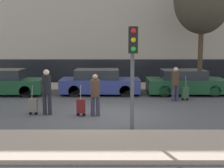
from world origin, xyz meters
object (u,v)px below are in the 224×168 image
at_px(pedestrian_right, 177,82).
at_px(parked_car_0, 5,83).
at_px(pedestrian_center, 96,93).
at_px(trolley_center, 82,106).
at_px(parked_car_2, 186,83).
at_px(traffic_light, 134,57).
at_px(trolley_left, 34,105).
at_px(trolley_right, 186,93).
at_px(pedestrian_left, 48,89).
at_px(parked_car_1, 101,82).

bearing_deg(pedestrian_right, parked_car_0, -30.80).
xyz_separation_m(pedestrian_center, trolley_center, (-0.55, 0.02, -0.52)).
height_order(parked_car_2, pedestrian_right, pedestrian_right).
distance_m(pedestrian_right, traffic_light, 5.80).
bearing_deg(trolley_left, pedestrian_right, 24.42).
xyz_separation_m(trolley_center, trolley_right, (4.71, 3.14, -0.01)).
distance_m(trolley_left, trolley_center, 1.89).
bearing_deg(trolley_left, pedestrian_left, -0.57).
distance_m(pedestrian_left, trolley_left, 0.85).
xyz_separation_m(pedestrian_left, pedestrian_right, (5.52, 2.76, -0.09)).
bearing_deg(pedestrian_center, trolley_right, 39.40).
distance_m(parked_car_1, parked_car_2, 4.59).
bearing_deg(pedestrian_left, parked_car_1, 69.15).
bearing_deg(trolley_right, trolley_center, -146.33).
bearing_deg(parked_car_1, parked_car_2, -0.11).
bearing_deg(trolley_left, trolley_center, -6.04).
bearing_deg(parked_car_2, parked_car_0, -178.97).
distance_m(parked_car_1, pedestrian_right, 4.16).
distance_m(trolley_left, trolley_right, 7.22).
xyz_separation_m(pedestrian_left, trolley_right, (6.04, 2.95, -0.63)).
bearing_deg(parked_car_0, parked_car_2, 1.03).
relative_size(pedestrian_left, traffic_light, 0.54).
bearing_deg(traffic_light, pedestrian_center, 121.00).
relative_size(parked_car_1, trolley_right, 3.56).
xyz_separation_m(trolley_left, trolley_right, (6.59, 2.94, 0.01)).
distance_m(parked_car_0, trolley_center, 6.54).
distance_m(parked_car_0, pedestrian_left, 5.54).
height_order(trolley_left, trolley_center, trolley_center).
distance_m(parked_car_1, traffic_light, 7.33).
relative_size(parked_car_2, trolley_left, 3.56).
xyz_separation_m(parked_car_1, trolley_center, (-0.51, -4.87, -0.25)).
bearing_deg(trolley_center, trolley_left, 173.96).
distance_m(trolley_left, pedestrian_right, 6.69).
xyz_separation_m(parked_car_0, trolley_left, (2.68, -4.49, -0.27)).
relative_size(pedestrian_left, trolley_left, 1.53).
relative_size(parked_car_2, pedestrian_left, 2.32).
relative_size(parked_car_2, trolley_right, 3.49).
distance_m(pedestrian_center, trolley_center, 0.76).
height_order(parked_car_0, pedestrian_center, pedestrian_center).
bearing_deg(parked_car_1, parked_car_0, -177.94).
distance_m(trolley_center, traffic_light, 3.43).
bearing_deg(trolley_left, parked_car_2, 33.75).
distance_m(parked_car_1, pedestrian_left, 5.04).
height_order(trolley_left, pedestrian_center, pedestrian_center).
bearing_deg(pedestrian_right, trolley_right, 179.95).
relative_size(parked_car_1, trolley_center, 3.51).
bearing_deg(trolley_center, pedestrian_center, -2.15).
bearing_deg(trolley_right, parked_car_2, 77.33).
distance_m(parked_car_0, pedestrian_center, 6.95).
height_order(parked_car_1, traffic_light, traffic_light).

